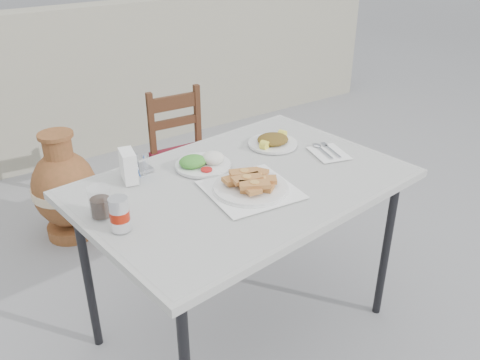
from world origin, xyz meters
TOP-DOWN VIEW (x-y plane):
  - ground at (0.00, 0.00)m, footprint 80.00×80.00m
  - cafe_table at (-0.15, 0.03)m, footprint 1.45×1.06m
  - pide_plate at (-0.18, -0.06)m, footprint 0.38×0.38m
  - salad_rice_plate at (-0.23, 0.23)m, footprint 0.25×0.25m
  - salad_chopped_plate at (0.17, 0.24)m, footprint 0.24×0.24m
  - soda_can at (-0.73, -0.03)m, footprint 0.07×0.07m
  - cola_glass at (-0.75, 0.09)m, footprint 0.08×0.08m
  - napkin_holder at (-0.55, 0.30)m, footprint 0.09×0.12m
  - condiment_caddy at (-0.48, 0.35)m, footprint 0.11×0.09m
  - cutlery_napkin at (0.33, 0.03)m, footprint 0.19×0.22m
  - chair at (0.15, 1.11)m, footprint 0.40×0.40m
  - terracotta_urn at (-0.57, 1.33)m, footprint 0.40×0.40m
  - back_wall at (0.00, 2.50)m, footprint 6.00×0.25m

SIDE VIEW (x-z plane):
  - ground at x=0.00m, z-range 0.00..0.00m
  - terracotta_urn at x=-0.57m, z-range -0.02..0.67m
  - chair at x=0.15m, z-range 0.01..0.87m
  - back_wall at x=0.00m, z-range 0.00..1.20m
  - cafe_table at x=-0.15m, z-range 0.36..1.18m
  - cutlery_napkin at x=0.33m, z-range 0.82..0.84m
  - salad_chopped_plate at x=0.17m, z-range 0.82..0.87m
  - salad_rice_plate at x=-0.23m, z-range 0.82..0.88m
  - condiment_caddy at x=-0.48m, z-range 0.81..0.89m
  - pide_plate at x=-0.18m, z-range 0.82..0.89m
  - cola_glass at x=-0.75m, z-range 0.82..0.94m
  - soda_can at x=-0.73m, z-range 0.83..0.95m
  - napkin_holder at x=-0.55m, z-range 0.83..0.96m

